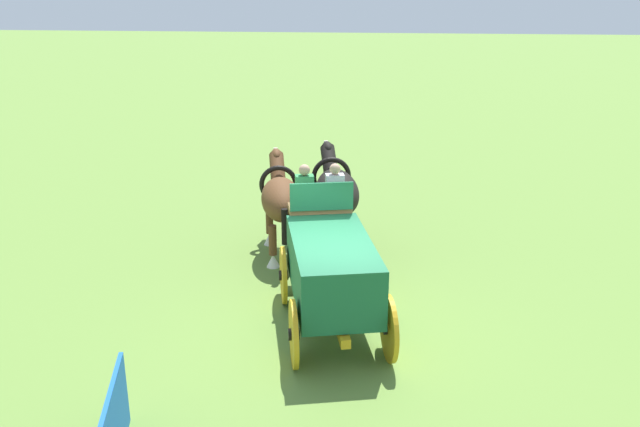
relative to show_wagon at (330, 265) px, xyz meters
name	(u,v)px	position (x,y,z in m)	size (l,w,h in m)	color
ground_plane	(331,328)	(-0.16, -0.05, -1.16)	(220.00, 220.00, 0.00)	olive
show_wagon	(330,265)	(0.00, 0.00, 0.00)	(5.85, 2.57, 2.66)	#195B38
draft_horse_near	(281,199)	(3.33, 1.64, 0.16)	(3.00, 1.44, 2.18)	brown
draft_horse_off	(336,193)	(3.68, 0.39, 0.27)	(3.16, 1.53, 2.31)	black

